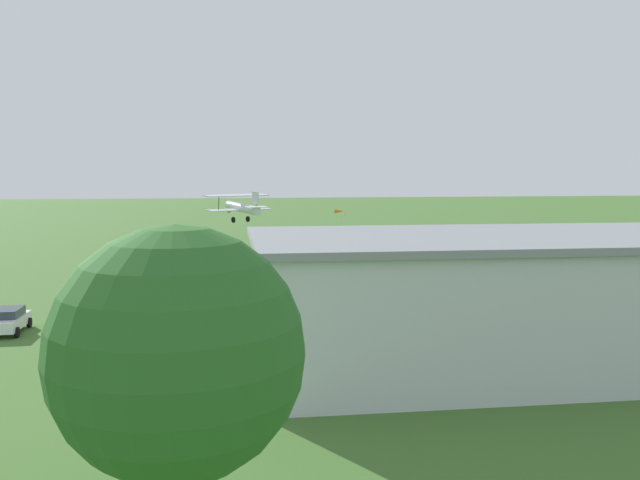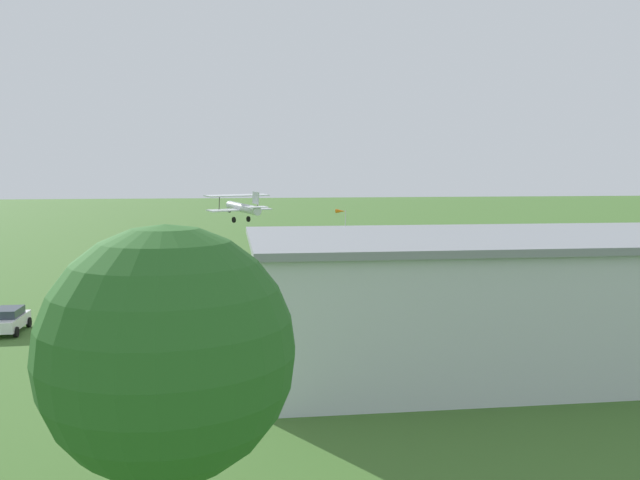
% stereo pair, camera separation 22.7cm
% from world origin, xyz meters
% --- Properties ---
extents(ground_plane, '(400.00, 400.00, 0.00)m').
position_xyz_m(ground_plane, '(0.00, 0.00, 0.00)').
color(ground_plane, '#3D6628').
extents(hangar, '(33.69, 14.19, 6.85)m').
position_xyz_m(hangar, '(-5.41, 40.81, 3.43)').
color(hangar, silver).
rests_on(hangar, ground_plane).
extents(biplane, '(7.61, 6.73, 3.46)m').
position_xyz_m(biplane, '(10.00, 0.57, 6.43)').
color(biplane, silver).
extents(car_blue, '(2.34, 4.22, 1.64)m').
position_xyz_m(car_blue, '(12.40, 30.69, 0.84)').
color(car_blue, '#23389E').
rests_on(car_blue, ground_plane).
extents(car_red, '(2.09, 4.13, 1.60)m').
position_xyz_m(car_red, '(19.62, 30.50, 0.84)').
color(car_red, red).
rests_on(car_red, ground_plane).
extents(car_white, '(1.96, 3.97, 1.55)m').
position_xyz_m(car_white, '(25.90, 29.50, 0.81)').
color(car_white, white).
rests_on(car_white, ground_plane).
extents(person_walking_on_apron, '(0.49, 0.49, 1.64)m').
position_xyz_m(person_walking_on_apron, '(-16.05, 24.76, 0.81)').
color(person_walking_on_apron, '#3F3F47').
rests_on(person_walking_on_apron, ground_plane).
extents(person_near_hangar_door, '(0.52, 0.52, 1.73)m').
position_xyz_m(person_near_hangar_door, '(7.08, 25.76, 0.86)').
color(person_near_hangar_door, navy).
rests_on(person_near_hangar_door, ground_plane).
extents(person_crossing_taxiway, '(0.40, 0.40, 1.63)m').
position_xyz_m(person_crossing_taxiway, '(6.50, 27.44, 0.81)').
color(person_crossing_taxiway, '#33723F').
rests_on(person_crossing_taxiway, ground_plane).
extents(person_at_fence_line, '(0.53, 0.53, 1.78)m').
position_xyz_m(person_at_fence_line, '(12.16, 26.82, 0.90)').
color(person_at_fence_line, '#B23333').
rests_on(person_at_fence_line, ground_plane).
extents(tree_by_windsock, '(4.64, 4.64, 9.09)m').
position_xyz_m(tree_by_windsock, '(13.79, 60.87, 6.73)').
color(tree_by_windsock, brown).
rests_on(tree_by_windsock, ground_plane).
extents(windsock, '(1.47, 1.17, 5.19)m').
position_xyz_m(windsock, '(-4.14, -15.29, 4.57)').
color(windsock, silver).
rests_on(windsock, ground_plane).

